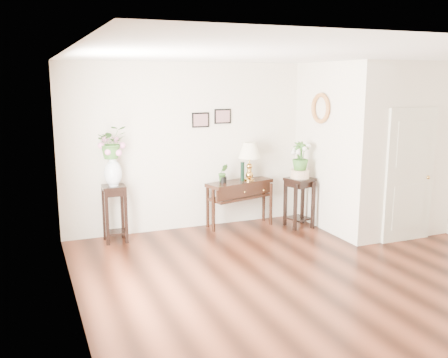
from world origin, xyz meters
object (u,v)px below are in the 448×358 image
plant_stand_a (115,214)px  console_table (240,204)px  plant_stand_b (299,203)px  table_lamp (249,160)px

plant_stand_a → console_table: bearing=1.1°
plant_stand_b → plant_stand_a: bearing=172.7°
console_table → table_lamp: (0.18, 0.00, 0.75)m
table_lamp → console_table: bearing=180.0°
table_lamp → plant_stand_b: table_lamp is taller
console_table → plant_stand_a: (-2.16, -0.04, 0.05)m
console_table → plant_stand_b: 1.03m
plant_stand_a → plant_stand_b: (3.09, -0.40, -0.02)m
table_lamp → plant_stand_b: size_ratio=0.77×
table_lamp → plant_stand_a: 2.44m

